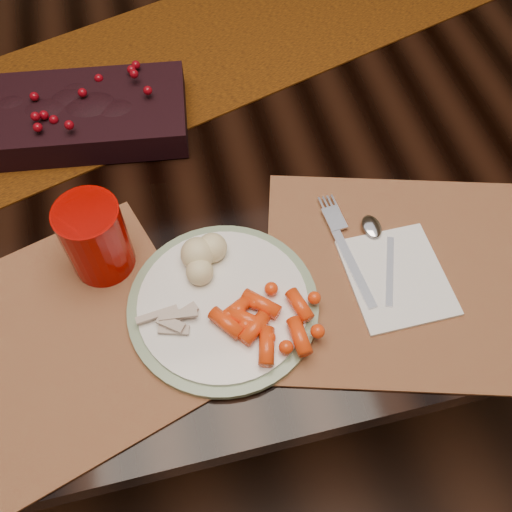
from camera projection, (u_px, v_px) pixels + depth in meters
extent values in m
plane|color=black|center=(226.00, 330.00, 1.55)|extent=(5.00, 5.00, 0.00)
cube|color=black|center=(219.00, 256.00, 1.23)|extent=(1.80, 1.00, 0.75)
cube|color=#50270D|center=(159.00, 65.00, 1.00)|extent=(1.62, 0.80, 0.00)
cube|color=brown|center=(432.00, 275.00, 0.77)|extent=(0.52, 0.44, 0.00)
cube|color=#966B4E|center=(17.00, 365.00, 0.70)|extent=(0.52, 0.44, 0.00)
cylinder|color=white|center=(223.00, 304.00, 0.74)|extent=(0.27, 0.27, 0.01)
cube|color=white|center=(397.00, 277.00, 0.76)|extent=(0.13, 0.15, 0.01)
cylinder|color=#980400|center=(95.00, 238.00, 0.73)|extent=(0.10, 0.10, 0.11)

